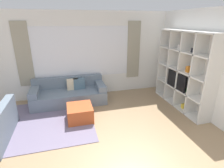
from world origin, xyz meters
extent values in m
plane|color=#9E7F5B|center=(0.00, 0.00, 0.00)|extent=(16.00, 16.00, 0.00)
cube|color=white|center=(0.00, 3.38, 1.35)|extent=(6.87, 0.07, 2.70)
cube|color=white|center=(0.00, 3.33, 1.45)|extent=(3.12, 0.01, 1.60)
cube|color=#9E9984|center=(-1.73, 3.32, 1.45)|extent=(0.44, 0.03, 1.90)
cube|color=#9E9984|center=(1.73, 3.32, 1.45)|extent=(0.44, 0.03, 1.90)
cube|color=white|center=(2.87, 1.67, 1.35)|extent=(0.07, 4.54, 2.70)
cube|color=slate|center=(-1.21, 1.86, 0.01)|extent=(2.40, 2.29, 0.01)
cube|color=silver|center=(2.82, 1.77, 1.08)|extent=(0.02, 2.07, 2.16)
cube|color=white|center=(2.63, 0.74, 1.08)|extent=(0.41, 0.04, 2.16)
cube|color=white|center=(2.63, 1.26, 1.08)|extent=(0.41, 0.04, 2.16)
cube|color=white|center=(2.63, 1.77, 1.08)|extent=(0.41, 0.04, 2.16)
cube|color=white|center=(2.63, 2.29, 1.08)|extent=(0.41, 0.04, 2.16)
cube|color=white|center=(2.63, 2.81, 1.08)|extent=(0.41, 0.04, 2.16)
cube|color=white|center=(2.63, 1.77, 0.02)|extent=(0.41, 2.07, 0.04)
cube|color=white|center=(2.63, 1.77, 0.54)|extent=(0.41, 2.07, 0.04)
cube|color=white|center=(2.63, 1.77, 1.08)|extent=(0.41, 2.07, 0.04)
cube|color=white|center=(2.63, 1.77, 1.62)|extent=(0.41, 2.07, 0.04)
cube|color=white|center=(2.63, 1.77, 2.14)|extent=(0.41, 2.07, 0.04)
cube|color=black|center=(2.47, 1.81, 0.79)|extent=(0.04, 0.82, 0.46)
cube|color=black|center=(2.49, 1.81, 0.57)|extent=(0.10, 0.24, 0.03)
cylinder|color=#232328|center=(2.61, 1.50, 1.69)|extent=(0.10, 0.10, 0.11)
cube|color=#388947|center=(2.61, 1.50, 0.60)|extent=(0.11, 0.11, 0.09)
cylinder|color=white|center=(2.61, 2.07, 1.70)|extent=(0.09, 0.09, 0.13)
cube|color=gold|center=(2.61, 1.51, 0.10)|extent=(0.11, 0.11, 0.12)
cube|color=orange|center=(2.61, 1.55, 1.18)|extent=(0.11, 0.11, 0.16)
cube|color=slate|center=(-0.52, 2.81, 0.19)|extent=(2.18, 0.95, 0.38)
cube|color=slate|center=(-0.52, 3.19, 0.55)|extent=(2.18, 0.18, 0.34)
cube|color=slate|center=(-1.49, 2.81, 0.47)|extent=(0.24, 0.89, 0.17)
cube|color=slate|center=(0.44, 2.81, 0.47)|extent=(0.24, 0.89, 0.17)
cube|color=slate|center=(-0.20, 2.91, 0.55)|extent=(0.35, 0.15, 0.34)
cube|color=beige|center=(-0.40, 2.91, 0.55)|extent=(0.34, 0.13, 0.34)
cube|color=slate|center=(-1.92, 1.38, 0.55)|extent=(0.18, 1.47, 0.34)
cube|color=#B74C23|center=(-0.31, 1.73, 0.19)|extent=(0.62, 0.66, 0.38)
camera|label=1|loc=(-0.53, -2.28, 2.40)|focal=28.00mm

